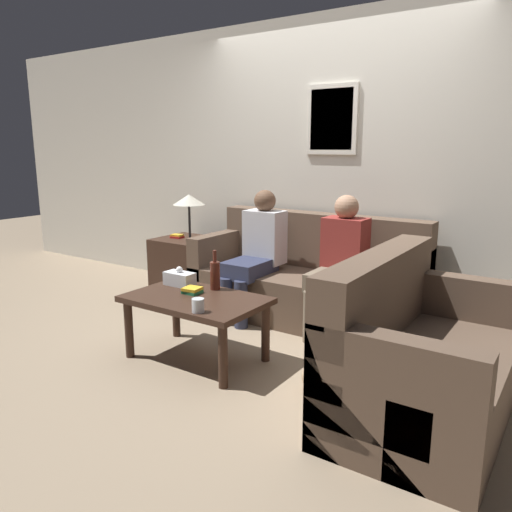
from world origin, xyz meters
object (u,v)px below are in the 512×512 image
coffee_table (196,306)px  teddy_bear (316,372)px  drinking_glass (198,305)px  couch_main (307,283)px  person_right (339,261)px  wine_bottle (215,275)px  person_left (257,250)px  couch_side (418,361)px

coffee_table → teddy_bear: size_ratio=3.44×
drinking_glass → teddy_bear: drinking_glass is taller
couch_main → coffee_table: bearing=-99.9°
person_right → teddy_bear: 1.14m
wine_bottle → person_left: person_left is taller
wine_bottle → coffee_table: bearing=-88.5°
couch_main → teddy_bear: 1.39m
wine_bottle → person_left: (-0.17, 0.80, 0.02)m
coffee_table → person_left: person_left is taller
coffee_table → person_right: bearing=60.4°
couch_side → drinking_glass: (-1.27, -0.37, 0.19)m
couch_side → person_left: person_left is taller
drinking_glass → couch_side: bearing=16.1°
person_right → couch_main: bearing=152.6°
couch_main → person_left: (-0.39, -0.21, 0.28)m
couch_main → person_left: person_left is taller
couch_main → coffee_table: couch_main is taller
wine_bottle → drinking_glass: 0.52m
couch_side → drinking_glass: 1.34m
couch_main → drinking_glass: size_ratio=22.43×
teddy_bear → wine_bottle: bearing=169.2°
couch_side → person_left: size_ratio=1.25×
coffee_table → drinking_glass: (0.22, -0.24, 0.11)m
couch_side → person_right: (-0.91, 0.91, 0.28)m
person_right → teddy_bear: (0.32, -0.99, -0.47)m
person_left → drinking_glass: bearing=-72.2°
teddy_bear → coffee_table: bearing=-176.9°
wine_bottle → person_right: size_ratio=0.26×
person_left → teddy_bear: person_left is taller
drinking_glass → person_right: person_right is taller
person_right → wine_bottle: bearing=-126.2°
couch_side → teddy_bear: bearing=98.0°
person_right → teddy_bear: person_right is taller
coffee_table → teddy_bear: coffee_table is taller
person_left → person_right: (0.77, 0.02, 0.00)m
drinking_glass → teddy_bear: 0.84m
couch_side → teddy_bear: 0.62m
couch_main → coffee_table: size_ratio=2.05×
coffee_table → wine_bottle: (-0.01, 0.22, 0.18)m
couch_side → coffee_table: size_ratio=1.44×
drinking_glass → teddy_bear: size_ratio=0.32×
coffee_table → person_left: 1.06m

